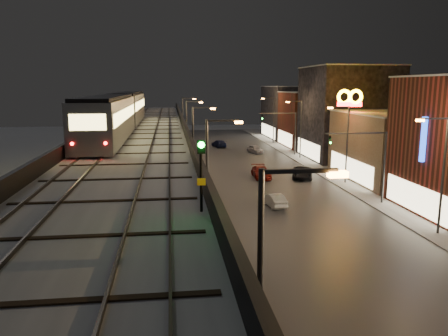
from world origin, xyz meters
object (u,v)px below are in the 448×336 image
subway_train (120,112)px  car_far_white (194,148)px  rail_signal (201,162)px  car_mid_dark (219,144)px  car_onc_dark (302,173)px  car_onc_red (255,149)px  car_near_white (274,200)px  car_onc_white (261,173)px

subway_train → car_far_white: (9.38, 26.34, -7.85)m
subway_train → rail_signal: 33.40m
car_mid_dark → car_onc_dark: car_onc_dark is taller
rail_signal → car_onc_dark: 39.09m
car_onc_red → car_far_white: bearing=146.6°
car_near_white → car_mid_dark: 40.89m
car_near_white → car_far_white: size_ratio=1.00×
rail_signal → car_far_white: bearing=87.1°
car_onc_red → car_onc_white: bearing=-115.6°
car_near_white → subway_train: bearing=-40.6°
car_far_white → car_onc_white: car_onc_white is taller
subway_train → rail_signal: bearing=-79.0°
car_near_white → rail_signal: bearing=62.1°
car_far_white → car_onc_dark: (11.96, -23.85, 0.05)m
car_onc_white → car_mid_dark: bearing=95.6°
subway_train → car_far_white: 29.04m
subway_train → car_far_white: bearing=70.4°
rail_signal → car_onc_white: rail_signal is taller
car_mid_dark → car_onc_red: car_onc_red is taller
car_far_white → car_onc_dark: car_onc_dark is taller
car_mid_dark → subway_train: bearing=53.0°
car_near_white → car_onc_red: (4.64, 32.80, 0.04)m
subway_train → car_mid_dark: 35.32m
car_onc_dark → car_far_white: bearing=134.2°
car_onc_dark → car_onc_red: bearing=112.5°
rail_signal → car_onc_dark: rail_signal is taller
car_near_white → car_onc_red: bearing=-105.9°
car_near_white → car_far_white: (-5.50, 35.89, 0.02)m
car_far_white → car_onc_red: (10.14, -3.08, 0.02)m
car_far_white → subway_train: bearing=77.9°
rail_signal → car_mid_dark: bearing=83.0°
car_onc_white → car_onc_dark: bearing=-7.9°
car_onc_dark → car_onc_white: size_ratio=1.05×
car_onc_dark → car_mid_dark: bearing=121.3°
car_far_white → car_onc_red: size_ratio=0.97×
car_near_white → car_onc_red: 33.13m
car_far_white → car_onc_dark: size_ratio=0.76×
car_onc_dark → car_onc_red: size_ratio=1.29×
car_mid_dark → car_onc_red: bearing=110.4°
car_near_white → car_far_white: bearing=-89.1°
subway_train → car_onc_white: (16.33, 3.31, -7.80)m
car_near_white → car_mid_dark: bearing=-97.0°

